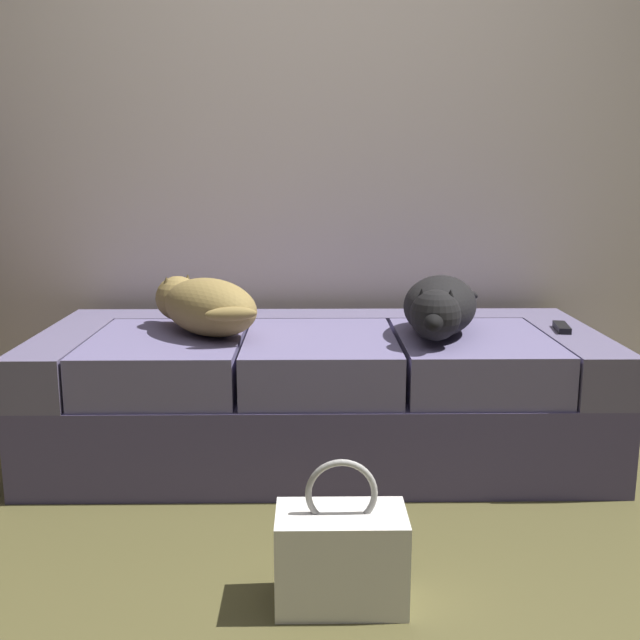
# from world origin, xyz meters

# --- Properties ---
(ground_plane) EXTENTS (10.00, 10.00, 0.00)m
(ground_plane) POSITION_xyz_m (0.00, 0.00, 0.00)
(ground_plane) COLOR brown
(back_wall) EXTENTS (6.40, 0.10, 2.80)m
(back_wall) POSITION_xyz_m (0.00, 1.71, 1.40)
(back_wall) COLOR silver
(back_wall) RESTS_ON ground
(couch) EXTENTS (2.04, 0.86, 0.48)m
(couch) POSITION_xyz_m (0.00, 1.11, 0.24)
(couch) COLOR #4C4269
(couch) RESTS_ON ground
(dog_tan) EXTENTS (0.49, 0.52, 0.20)m
(dog_tan) POSITION_xyz_m (-0.42, 1.07, 0.58)
(dog_tan) COLOR olive
(dog_tan) RESTS_ON couch
(dog_dark) EXTENTS (0.36, 0.61, 0.21)m
(dog_dark) POSITION_xyz_m (0.42, 1.02, 0.58)
(dog_dark) COLOR black
(dog_dark) RESTS_ON couch
(tv_remote) EXTENTS (0.07, 0.16, 0.02)m
(tv_remote) POSITION_xyz_m (0.89, 1.10, 0.49)
(tv_remote) COLOR black
(tv_remote) RESTS_ON couch
(handbag) EXTENTS (0.32, 0.18, 0.38)m
(handbag) POSITION_xyz_m (0.04, 0.12, 0.13)
(handbag) COLOR white
(handbag) RESTS_ON ground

